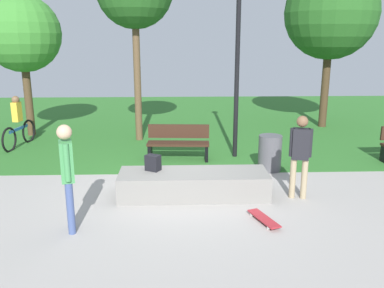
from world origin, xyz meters
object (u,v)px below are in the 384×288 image
object	(u,v)px
tree_broad_elm	(331,13)
cyclist_on_bicycle	(18,125)
trash_bin	(270,153)
concrete_ledge	(194,184)
skater_performing_trick	(67,170)
lamp_post	(238,44)
skater_watching	(300,151)
backpack_on_ledge	(153,163)
skateboard_by_ledge	(264,219)
park_bench_by_oak	(178,142)
tree_slender_maple	(22,34)

from	to	relation	value
tree_broad_elm	cyclist_on_bicycle	bearing A→B (deg)	-166.14
cyclist_on_bicycle	trash_bin	bearing A→B (deg)	-19.82
concrete_ledge	skater_performing_trick	xyz separation A→B (m)	(-2.08, -1.47, 0.81)
lamp_post	skater_watching	bearing A→B (deg)	-74.10
backpack_on_ledge	cyclist_on_bicycle	distance (m)	5.70
concrete_ledge	skateboard_by_ledge	bearing A→B (deg)	-47.10
skater_watching	skater_performing_trick	bearing A→B (deg)	-162.80
skater_performing_trick	lamp_post	world-z (taller)	lamp_post
skater_performing_trick	trash_bin	bearing A→B (deg)	37.64
concrete_ledge	backpack_on_ledge	bearing A→B (deg)	169.44
skateboard_by_ledge	lamp_post	world-z (taller)	lamp_post
park_bench_by_oak	tree_slender_maple	xyz separation A→B (m)	(-4.82, 2.97, 2.73)
park_bench_by_oak	trash_bin	world-z (taller)	park_bench_by_oak
concrete_ledge	trash_bin	size ratio (longest dim) A/B	3.47
skateboard_by_ledge	cyclist_on_bicycle	distance (m)	8.14
backpack_on_ledge	concrete_ledge	bearing A→B (deg)	19.54
skater_watching	skateboard_by_ledge	distance (m)	1.67
backpack_on_ledge	lamp_post	size ratio (longest dim) A/B	0.06
backpack_on_ledge	skater_performing_trick	bearing A→B (deg)	-97.92
skater_performing_trick	tree_slender_maple	size ratio (longest dim) A/B	0.41
skateboard_by_ledge	park_bench_by_oak	distance (m)	4.11
skater_performing_trick	park_bench_by_oak	world-z (taller)	skater_performing_trick
backpack_on_ledge	park_bench_by_oak	xyz separation A→B (m)	(0.52, 2.40, -0.18)
trash_bin	skater_watching	bearing A→B (deg)	-84.35
trash_bin	cyclist_on_bicycle	size ratio (longest dim) A/B	0.47
skater_watching	trash_bin	distance (m)	1.87
concrete_ledge	skater_watching	distance (m)	2.20
skateboard_by_ledge	tree_broad_elm	distance (m)	9.42
concrete_ledge	skater_watching	size ratio (longest dim) A/B	1.78
backpack_on_ledge	tree_slender_maple	world-z (taller)	tree_slender_maple
skateboard_by_ledge	tree_broad_elm	bearing A→B (deg)	64.37
park_bench_by_oak	backpack_on_ledge	bearing A→B (deg)	-102.15
tree_broad_elm	trash_bin	world-z (taller)	tree_broad_elm
tree_slender_maple	backpack_on_ledge	bearing A→B (deg)	-51.30
skater_performing_trick	skateboard_by_ledge	xyz separation A→B (m)	(3.25, 0.20, -1.00)
tree_broad_elm	lamp_post	bearing A→B (deg)	-134.76
concrete_ledge	skater_performing_trick	bearing A→B (deg)	-144.79
skater_performing_trick	skater_watching	size ratio (longest dim) A/B	1.08
cyclist_on_bicycle	skater_performing_trick	bearing A→B (deg)	-62.51
backpack_on_ledge	park_bench_by_oak	distance (m)	2.46
tree_broad_elm	cyclist_on_bicycle	world-z (taller)	tree_broad_elm
skateboard_by_ledge	tree_slender_maple	world-z (taller)	tree_slender_maple
skater_watching	tree_broad_elm	bearing A→B (deg)	67.08
park_bench_by_oak	cyclist_on_bicycle	world-z (taller)	cyclist_on_bicycle
skater_performing_trick	backpack_on_ledge	bearing A→B (deg)	51.99
skateboard_by_ledge	park_bench_by_oak	size ratio (longest dim) A/B	0.50
tree_slender_maple	trash_bin	bearing A→B (deg)	-29.24
concrete_ledge	skater_performing_trick	world-z (taller)	skater_performing_trick
concrete_ledge	lamp_post	xyz separation A→B (m)	(1.22, 2.80, 2.69)
skateboard_by_ledge	park_bench_by_oak	xyz separation A→B (m)	(-1.47, 3.81, 0.42)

